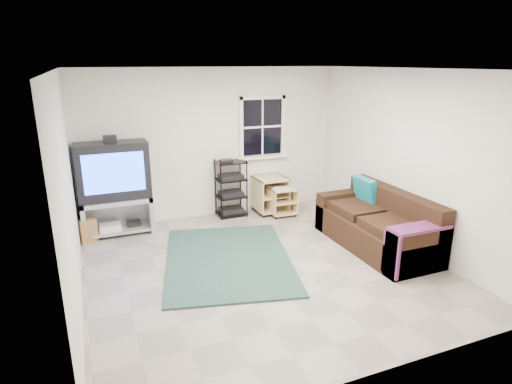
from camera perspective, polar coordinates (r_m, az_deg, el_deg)
name	(u,v)px	position (r m, az deg, el deg)	size (l,w,h in m)	color
room	(262,131)	(7.84, 0.85, 8.14)	(4.60, 4.62, 4.60)	gray
tv_unit	(114,181)	(7.11, -18.41, 1.42)	(1.09, 0.55, 1.61)	#A6A6AE
av_rack	(231,192)	(7.67, -3.34, 0.05)	(0.52, 0.38, 1.04)	black
side_table_left	(269,193)	(7.91, 1.80, -0.14)	(0.57, 0.57, 0.66)	#DDC188
side_table_right	(281,199)	(7.78, 3.40, -0.90)	(0.48, 0.50, 0.53)	#DDC188
sofa	(378,226)	(6.66, 15.98, -4.41)	(0.90, 2.04, 0.93)	black
shag_rug	(228,259)	(6.12, -3.73, -8.91)	(1.71, 2.35, 0.03)	#2F1E15
paper_bag	(88,231)	(7.13, -21.52, -4.80)	(0.25, 0.16, 0.36)	olive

